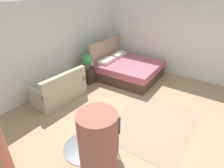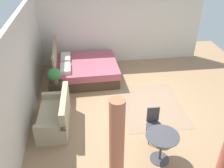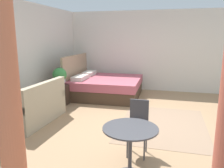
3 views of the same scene
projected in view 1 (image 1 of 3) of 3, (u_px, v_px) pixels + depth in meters
The scene contains 11 objects.
ground_plane at pixel (139, 116), 4.81m from camera, with size 9.26×9.08×0.02m, color #9E7A56.
wall_back at pixel (54, 46), 5.71m from camera, with size 9.26×0.12×2.69m, color silver.
wall_right at pixel (183, 39), 6.46m from camera, with size 0.12×6.08×2.69m, color silver.
area_rug at pixel (153, 123), 4.55m from camera, with size 2.27×1.77×0.01m, color #93755B.
bed at pixel (128, 69), 6.74m from camera, with size 1.99×2.11×1.27m.
couch at pixel (60, 90), 5.39m from camera, with size 1.54×0.80×0.90m.
nightstand at pixel (90, 74), 6.45m from camera, with size 0.52×0.40×0.54m.
potted_plant at pixel (87, 60), 6.12m from camera, with size 0.37×0.37×0.49m.
vase at pixel (91, 64), 6.39m from camera, with size 0.13×0.13×0.15m.
balcony_table at pixel (87, 156), 3.04m from camera, with size 0.72×0.72×0.71m.
cafe_chair_near_window at pixel (111, 131), 3.53m from camera, with size 0.38×0.38×0.87m.
Camera 1 is at (-3.58, -1.63, 2.98)m, focal length 29.55 mm.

